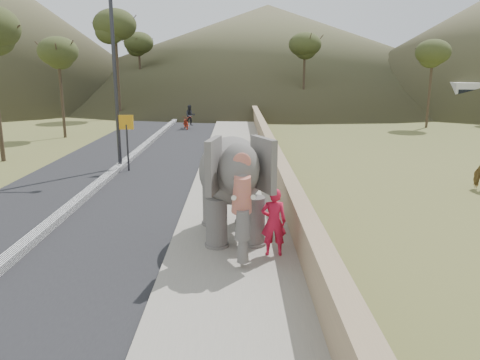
{
  "coord_description": "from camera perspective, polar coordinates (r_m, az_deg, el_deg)",
  "views": [
    {
      "loc": [
        0.13,
        -6.74,
        4.27
      ],
      "look_at": [
        0.2,
        4.05,
        1.7
      ],
      "focal_mm": 35.0,
      "sensor_mm": 36.0,
      "label": 1
    }
  ],
  "objects": [
    {
      "name": "ground",
      "position": [
        7.98,
        -1.31,
        -18.96
      ],
      "size": [
        160.0,
        160.0,
        0.0
      ],
      "primitive_type": "plane",
      "color": "olive",
      "rests_on": "ground"
    },
    {
      "name": "walkway",
      "position": [
        17.26,
        -0.8,
        -0.68
      ],
      "size": [
        3.0,
        120.0,
        0.15
      ],
      "primitive_type": "cube",
      "color": "#9E9687",
      "rests_on": "ground"
    },
    {
      "name": "parapet",
      "position": [
        17.21,
        4.7,
        0.86
      ],
      "size": [
        0.3,
        120.0,
        1.1
      ],
      "primitive_type": "cube",
      "color": "tan",
      "rests_on": "ground"
    },
    {
      "name": "signboard",
      "position": [
        20.29,
        -13.63,
        5.57
      ],
      "size": [
        0.6,
        0.08,
        2.4
      ],
      "color": "#2D2D33",
      "rests_on": "ground"
    },
    {
      "name": "road",
      "position": [
        18.01,
        -16.91,
        -0.86
      ],
      "size": [
        7.0,
        120.0,
        0.03
      ],
      "primitive_type": "cube",
      "color": "black",
      "rests_on": "ground"
    },
    {
      "name": "elephant_and_man",
      "position": [
        11.68,
        -0.91,
        -0.56
      ],
      "size": [
        2.35,
        3.81,
        2.63
      ],
      "color": "slate",
      "rests_on": "ground"
    },
    {
      "name": "distant_car",
      "position": [
        46.45,
        20.55,
        8.16
      ],
      "size": [
        4.28,
        1.85,
        1.44
      ],
      "primitive_type": "imported",
      "rotation": [
        0.0,
        0.0,
        1.53
      ],
      "color": "#B1B1B8",
      "rests_on": "ground"
    },
    {
      "name": "motorcyclist",
      "position": [
        34.42,
        -6.42,
        7.28
      ],
      "size": [
        1.25,
        1.9,
        1.74
      ],
      "color": "maroon",
      "rests_on": "ground"
    },
    {
      "name": "hill_far",
      "position": [
        76.94,
        3.36,
        15.39
      ],
      "size": [
        80.0,
        80.0,
        14.0
      ],
      "primitive_type": "cone",
      "color": "brown",
      "rests_on": "ground"
    },
    {
      "name": "median",
      "position": [
        17.99,
        -16.94,
        -0.57
      ],
      "size": [
        0.35,
        120.0,
        0.22
      ],
      "primitive_type": "cube",
      "color": "black",
      "rests_on": "ground"
    },
    {
      "name": "trees",
      "position": [
        37.05,
        -0.87,
        12.79
      ],
      "size": [
        46.87,
        43.22,
        9.53
      ],
      "color": "#473828",
      "rests_on": "ground"
    },
    {
      "name": "lamppost",
      "position": [
        20.74,
        -14.29,
        14.66
      ],
      "size": [
        1.76,
        0.36,
        8.0
      ],
      "color": "#313237",
      "rests_on": "ground"
    }
  ]
}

